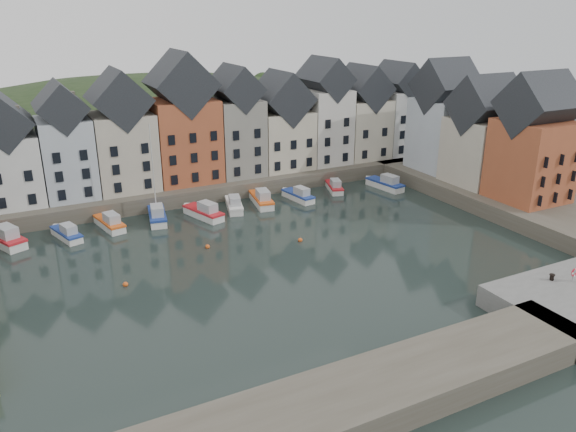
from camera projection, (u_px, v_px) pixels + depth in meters
ground at (272, 269)px, 56.96m from camera, size 260.00×260.00×0.00m
far_quay at (183, 183)px, 81.64m from camera, size 90.00×16.00×2.00m
right_quay at (511, 198)px, 74.93m from camera, size 14.00×54.00×2.00m
near_wall at (279, 427)px, 33.98m from camera, size 50.00×6.00×2.00m
hillside at (149, 241)px, 109.94m from camera, size 153.60×70.40×64.00m
far_terrace at (205, 130)px, 78.60m from camera, size 72.37×8.16×17.78m
right_terrace at (485, 133)px, 75.98m from camera, size 8.30×24.25×16.36m
mooring_buoys at (216, 256)px, 59.64m from camera, size 20.50×5.50×0.50m
boat_a at (5, 238)px, 62.46m from camera, size 4.75×7.20×2.66m
boat_b at (67, 234)px, 64.15m from camera, size 3.14×5.71×2.09m
boat_c at (110, 223)px, 67.19m from camera, size 2.97×6.19×2.28m
boat_d at (157, 215)px, 69.44m from camera, size 3.15×6.67×12.25m
boat_e at (204, 212)px, 70.57m from camera, size 3.79×6.62×2.43m
boat_f at (234, 205)px, 73.44m from camera, size 3.34×6.17×2.26m
boat_g at (262, 199)px, 75.31m from camera, size 3.12×6.74×2.49m
boat_h at (299, 196)px, 77.13m from camera, size 2.55×5.84×2.17m
boat_i at (334, 187)px, 81.02m from camera, size 3.30×5.61×2.06m
boat_j at (386, 184)px, 82.02m from camera, size 2.87×6.53×2.42m
mooring_bollard at (552, 277)px, 50.12m from camera, size 0.48×0.48×0.56m
life_ring_post at (574, 273)px, 49.67m from camera, size 0.80×0.17×1.30m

